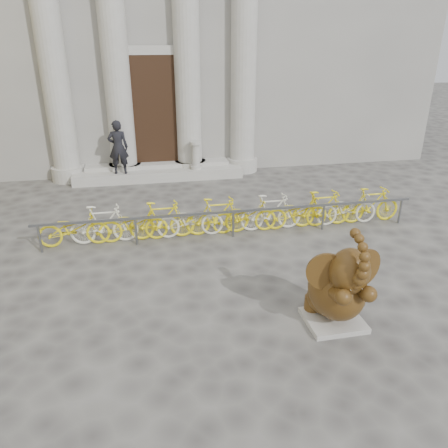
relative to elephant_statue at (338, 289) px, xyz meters
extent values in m
plane|color=#474442|center=(-2.60, 0.09, -0.73)|extent=(80.00, 80.00, 0.00)
cube|color=gray|center=(-2.60, 15.09, 5.27)|extent=(22.00, 10.00, 12.00)
cube|color=black|center=(-2.60, 10.01, 1.57)|extent=(2.40, 0.16, 4.00)
cylinder|color=#A8A59E|center=(-5.80, 9.89, 3.27)|extent=(0.90, 0.90, 8.00)
cylinder|color=#A8A59E|center=(-3.80, 9.89, 3.27)|extent=(0.90, 0.90, 8.00)
cylinder|color=#A8A59E|center=(-1.40, 9.89, 3.27)|extent=(0.90, 0.90, 8.00)
cylinder|color=#A8A59E|center=(0.60, 9.89, 3.27)|extent=(0.90, 0.90, 8.00)
cube|color=#A8A59E|center=(-2.60, 9.49, -0.55)|extent=(6.00, 1.20, 0.36)
cube|color=#A8A59E|center=(0.00, 0.03, -0.68)|extent=(1.02, 0.92, 0.10)
ellipsoid|color=black|center=(0.00, 0.25, -0.33)|extent=(0.86, 0.82, 0.64)
ellipsoid|color=black|center=(0.00, 0.05, -0.05)|extent=(0.98, 1.22, 1.04)
cylinder|color=black|center=(-0.28, 0.38, -0.50)|extent=(0.31, 0.31, 0.26)
cylinder|color=black|center=(0.27, 0.39, -0.50)|extent=(0.31, 0.31, 0.26)
cylinder|color=black|center=(-0.22, -0.35, 0.15)|extent=(0.25, 0.60, 0.40)
cylinder|color=black|center=(0.23, -0.35, 0.15)|extent=(0.25, 0.60, 0.40)
ellipsoid|color=black|center=(0.00, -0.31, 0.51)|extent=(0.69, 0.65, 0.80)
cylinder|color=black|center=(-0.34, -0.19, 0.47)|extent=(0.67, 0.25, 0.68)
cylinder|color=black|center=(0.34, -0.18, 0.47)|extent=(0.66, 0.27, 0.68)
cone|color=beige|center=(-0.11, -0.51, 0.35)|extent=(0.13, 0.24, 0.11)
cone|color=beige|center=(0.13, -0.51, 0.35)|extent=(0.12, 0.24, 0.11)
cube|color=slate|center=(-1.01, 4.00, -0.03)|extent=(9.79, 0.06, 0.06)
cylinder|color=slate|center=(-5.70, 4.00, -0.38)|extent=(0.06, 0.06, 0.70)
cylinder|color=slate|center=(-3.45, 4.00, -0.38)|extent=(0.06, 0.06, 0.70)
cylinder|color=slate|center=(-1.01, 4.00, -0.38)|extent=(0.06, 0.06, 0.70)
cylinder|color=slate|center=(1.44, 4.00, -0.38)|extent=(0.06, 0.06, 0.70)
cylinder|color=slate|center=(3.69, 4.00, -0.38)|extent=(0.06, 0.06, 0.70)
imported|color=yellow|center=(-4.94, 4.25, -0.23)|extent=(1.70, 0.50, 1.00)
imported|color=silver|center=(-4.23, 4.25, -0.23)|extent=(1.66, 0.47, 1.00)
imported|color=yellow|center=(-3.51, 4.25, -0.23)|extent=(1.70, 0.50, 1.00)
imported|color=yellow|center=(-2.80, 4.25, -0.23)|extent=(1.66, 0.47, 1.00)
imported|color=silver|center=(-2.08, 4.25, -0.23)|extent=(1.70, 0.50, 1.00)
imported|color=yellow|center=(-1.36, 4.25, -0.23)|extent=(1.66, 0.47, 1.00)
imported|color=yellow|center=(-0.65, 4.25, -0.23)|extent=(1.70, 0.50, 1.00)
imported|color=silver|center=(0.07, 4.25, -0.23)|extent=(1.66, 0.47, 1.00)
imported|color=yellow|center=(0.78, 4.25, -0.23)|extent=(1.70, 0.50, 1.00)
imported|color=yellow|center=(1.50, 4.25, -0.23)|extent=(1.66, 0.47, 1.00)
imported|color=silver|center=(2.21, 4.25, -0.23)|extent=(1.70, 0.50, 1.00)
imported|color=yellow|center=(2.93, 4.25, -0.23)|extent=(1.66, 0.47, 1.00)
imported|color=black|center=(-3.94, 9.14, 0.55)|extent=(0.69, 0.47, 1.85)
cylinder|color=#A8A59E|center=(-1.27, 9.19, -0.31)|extent=(0.41, 0.41, 0.12)
cylinder|color=#A8A59E|center=(-1.27, 9.19, 0.09)|extent=(0.29, 0.29, 0.92)
cylinder|color=#A8A59E|center=(-1.27, 9.19, 0.58)|extent=(0.41, 0.41, 0.10)
camera|label=1|loc=(-3.19, -6.03, 4.03)|focal=35.00mm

